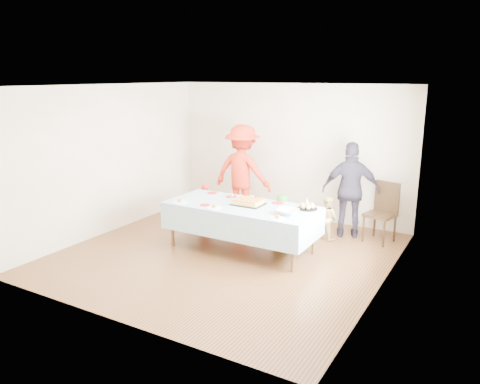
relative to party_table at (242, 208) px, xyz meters
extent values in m
plane|color=#422813|center=(-0.12, -0.29, -0.72)|extent=(5.00, 5.00, 0.00)
cube|color=#C1B79D|center=(-0.12, 2.21, 0.63)|extent=(5.00, 0.04, 2.70)
cube|color=#C1B79D|center=(-0.12, -2.79, 0.63)|extent=(5.00, 0.04, 2.70)
cube|color=#C1B79D|center=(-2.62, -0.29, 0.63)|extent=(0.04, 5.00, 2.70)
cube|color=#C1B79D|center=(2.38, -0.29, 0.63)|extent=(0.04, 5.00, 2.70)
cube|color=white|center=(-0.12, -0.29, 1.98)|extent=(5.00, 5.00, 0.04)
cube|color=#472B16|center=(2.35, -0.09, 0.78)|extent=(0.03, 1.75, 1.35)
cylinder|color=brown|center=(-1.12, -0.42, -0.36)|extent=(0.06, 0.06, 0.73)
cylinder|color=brown|center=(1.12, -0.42, -0.36)|extent=(0.06, 0.06, 0.73)
cylinder|color=brown|center=(-1.12, 0.42, -0.36)|extent=(0.06, 0.06, 0.73)
cylinder|color=brown|center=(1.12, 0.42, -0.36)|extent=(0.06, 0.06, 0.73)
cube|color=brown|center=(0.00, 0.00, 0.03)|extent=(2.40, 1.00, 0.04)
cube|color=white|center=(0.00, 0.00, 0.05)|extent=(2.50, 1.10, 0.01)
cube|color=black|center=(0.09, 0.07, 0.06)|extent=(0.50, 0.39, 0.01)
cube|color=#ECD759|center=(0.09, 0.07, 0.10)|extent=(0.43, 0.32, 0.06)
cube|color=#9C5524|center=(0.09, 0.07, 0.14)|extent=(0.43, 0.32, 0.01)
cylinder|color=black|center=(1.03, 0.31, 0.06)|extent=(0.32, 0.32, 0.02)
sphere|color=tan|center=(1.12, 0.31, 0.11)|extent=(0.08, 0.08, 0.08)
sphere|color=tan|center=(1.07, 0.38, 0.11)|extent=(0.08, 0.08, 0.08)
sphere|color=tan|center=(0.99, 0.38, 0.11)|extent=(0.08, 0.08, 0.08)
sphere|color=tan|center=(0.95, 0.31, 0.11)|extent=(0.08, 0.08, 0.08)
sphere|color=tan|center=(0.99, 0.24, 0.11)|extent=(0.08, 0.08, 0.08)
sphere|color=tan|center=(1.07, 0.24, 0.11)|extent=(0.08, 0.08, 0.08)
sphere|color=tan|center=(1.03, 0.31, 0.11)|extent=(0.08, 0.08, 0.08)
imported|color=silver|center=(0.88, -0.11, 0.10)|extent=(0.33, 0.33, 0.08)
cone|color=white|center=(0.96, 0.46, 0.13)|extent=(0.09, 0.09, 0.16)
cylinder|color=red|center=(-0.84, 0.41, 0.06)|extent=(0.18, 0.18, 0.01)
cylinder|color=red|center=(-0.41, 0.36, 0.06)|extent=(0.19, 0.19, 0.01)
cylinder|color=red|center=(-0.04, 0.42, 0.06)|extent=(0.19, 0.19, 0.01)
cylinder|color=red|center=(0.48, 0.39, 0.06)|extent=(0.20, 0.20, 0.01)
cylinder|color=red|center=(-0.51, -0.32, 0.06)|extent=(0.16, 0.16, 0.01)
cylinder|color=white|center=(-0.98, -0.38, 0.06)|extent=(0.24, 0.24, 0.01)
cylinder|color=white|center=(-0.28, -0.39, 0.06)|extent=(0.24, 0.24, 0.01)
cylinder|color=white|center=(0.85, -0.41, 0.06)|extent=(0.23, 0.23, 0.01)
cylinder|color=black|center=(1.66, 1.40, -0.49)|extent=(0.04, 0.04, 0.47)
cylinder|color=black|center=(2.04, 1.30, -0.49)|extent=(0.04, 0.04, 0.47)
cylinder|color=black|center=(1.76, 1.78, -0.49)|extent=(0.04, 0.04, 0.47)
cylinder|color=black|center=(2.14, 1.68, -0.49)|extent=(0.04, 0.04, 0.47)
cube|color=black|center=(1.90, 1.54, -0.24)|extent=(0.56, 0.56, 0.05)
cube|color=black|center=(1.95, 1.74, 0.06)|extent=(0.45, 0.16, 0.54)
imported|color=red|center=(-1.28, 0.85, -0.32)|extent=(0.32, 0.22, 0.82)
imported|color=#277125|center=(0.46, 0.61, -0.29)|extent=(0.46, 0.33, 0.88)
imported|color=tan|center=(1.06, 1.22, -0.33)|extent=(0.46, 0.41, 0.78)
imported|color=red|center=(-0.89, 1.60, 0.23)|extent=(1.23, 0.71, 1.91)
imported|color=#2A2634|center=(1.36, 1.55, 0.14)|extent=(1.09, 0.72, 1.73)
camera|label=1|loc=(3.67, -6.43, 2.13)|focal=35.00mm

